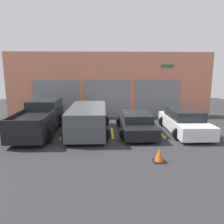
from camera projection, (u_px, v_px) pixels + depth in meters
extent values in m
plane|color=#2D2D30|center=(112.00, 127.00, 13.40)|extent=(28.00, 28.00, 0.00)
cube|color=#D17A5B|center=(110.00, 85.00, 16.19)|extent=(15.11, 0.60, 4.76)
cube|color=slate|center=(57.00, 99.00, 15.90)|extent=(3.30, 0.08, 2.76)
cube|color=slate|center=(107.00, 99.00, 16.04)|extent=(3.30, 0.08, 2.76)
cube|color=slate|center=(157.00, 99.00, 16.18)|extent=(3.30, 0.08, 2.76)
cube|color=#197238|center=(167.00, 66.00, 15.76)|extent=(0.90, 0.03, 0.22)
cube|color=black|center=(39.00, 122.00, 11.96)|extent=(1.80, 5.13, 0.95)
cube|color=#1E2328|center=(45.00, 104.00, 13.20)|extent=(1.66, 2.31, 0.56)
cube|color=black|center=(13.00, 116.00, 10.68)|extent=(0.08, 2.82, 0.18)
cube|color=black|center=(49.00, 116.00, 10.75)|extent=(0.08, 2.82, 0.18)
cube|color=black|center=(21.00, 122.00, 9.37)|extent=(1.80, 0.08, 0.18)
cylinder|color=black|center=(34.00, 120.00, 13.54)|extent=(0.79, 0.22, 0.79)
cylinder|color=black|center=(59.00, 120.00, 13.60)|extent=(0.79, 0.22, 0.79)
cylinder|color=black|center=(13.00, 135.00, 10.42)|extent=(0.79, 0.22, 0.79)
cylinder|color=black|center=(46.00, 135.00, 10.48)|extent=(0.79, 0.22, 0.79)
cube|color=white|center=(184.00, 124.00, 12.30)|extent=(1.77, 4.47, 0.67)
cube|color=#1E2328|center=(184.00, 114.00, 12.30)|extent=(1.56, 2.46, 0.50)
cylinder|color=black|center=(164.00, 121.00, 13.66)|extent=(0.62, 0.22, 0.62)
cylinder|color=black|center=(188.00, 121.00, 13.72)|extent=(0.62, 0.22, 0.62)
cylinder|color=black|center=(179.00, 134.00, 10.94)|extent=(0.62, 0.22, 0.62)
cylinder|color=black|center=(209.00, 134.00, 11.00)|extent=(0.62, 0.22, 0.62)
cube|color=black|center=(136.00, 125.00, 12.21)|extent=(1.71, 4.25, 0.58)
cube|color=#1E2328|center=(136.00, 116.00, 12.22)|extent=(1.50, 2.34, 0.41)
cylinder|color=black|center=(121.00, 122.00, 13.49)|extent=(0.62, 0.22, 0.62)
cylinder|color=black|center=(145.00, 122.00, 13.55)|extent=(0.62, 0.22, 0.62)
cylinder|color=black|center=(125.00, 134.00, 10.91)|extent=(0.62, 0.22, 0.62)
cylinder|color=black|center=(155.00, 134.00, 10.96)|extent=(0.62, 0.22, 0.62)
cube|color=#474C51|center=(88.00, 119.00, 12.03)|extent=(1.92, 4.75, 1.33)
cube|color=#1E2328|center=(90.00, 104.00, 14.23)|extent=(1.73, 0.06, 0.28)
cylinder|color=black|center=(76.00, 121.00, 13.53)|extent=(0.70, 0.22, 0.70)
cylinder|color=black|center=(103.00, 121.00, 13.60)|extent=(0.70, 0.22, 0.70)
cylinder|color=black|center=(69.00, 135.00, 10.65)|extent=(0.70, 0.22, 0.70)
cylinder|color=black|center=(103.00, 135.00, 10.71)|extent=(0.70, 0.22, 0.70)
cube|color=gold|center=(15.00, 134.00, 12.04)|extent=(0.12, 2.20, 0.01)
cube|color=gold|center=(64.00, 133.00, 12.14)|extent=(0.12, 2.20, 0.01)
cube|color=gold|center=(112.00, 133.00, 12.24)|extent=(0.12, 2.20, 0.01)
cube|color=gold|center=(160.00, 132.00, 12.34)|extent=(0.12, 2.20, 0.01)
cube|color=gold|center=(207.00, 132.00, 12.44)|extent=(0.12, 2.20, 0.01)
cube|color=black|center=(159.00, 161.00, 8.41)|extent=(0.47, 0.47, 0.03)
cone|color=orange|center=(159.00, 155.00, 8.36)|extent=(0.36, 0.36, 0.55)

